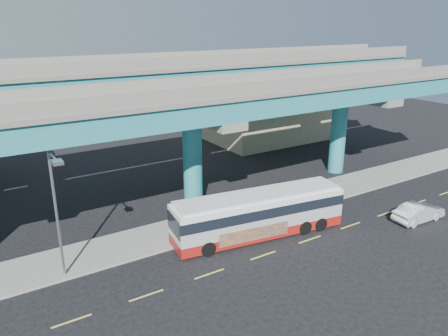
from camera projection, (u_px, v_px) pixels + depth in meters
ground at (260, 253)px, 28.13m from camera, size 120.00×120.00×0.00m
sidewalk at (216, 221)px, 32.51m from camera, size 70.00×4.00×0.15m
lane_markings at (263, 255)px, 27.89m from camera, size 58.00×0.12×0.01m
viaduct at (190, 93)px, 32.48m from camera, size 52.00×12.40×11.70m
building_beige at (266, 111)px, 54.50m from camera, size 14.00×10.23×7.00m
transit_bus at (259, 213)px, 29.97m from camera, size 12.49×4.35×3.15m
sedan at (419, 212)px, 32.50m from camera, size 1.92×4.41×1.40m
street_lamp at (56, 198)px, 23.49m from camera, size 0.50×2.53×7.75m
stop_sign at (248, 199)px, 31.86m from camera, size 0.54×0.52×2.38m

